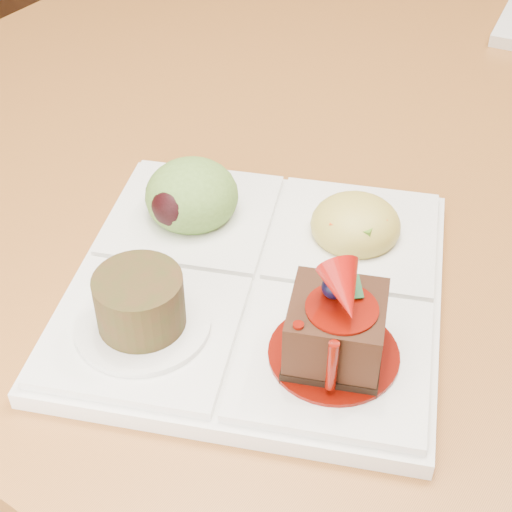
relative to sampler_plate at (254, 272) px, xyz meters
The scene contains 2 objects.
ground 1.04m from the sampler_plate, 86.69° to the left, with size 6.00×6.00×0.00m, color #582E19.
sampler_plate is the anchor object (origin of this frame).
Camera 1 is at (0.17, -1.01, 1.10)m, focal length 55.00 mm.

